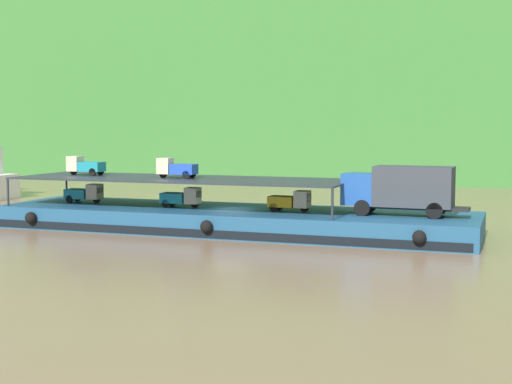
{
  "coord_description": "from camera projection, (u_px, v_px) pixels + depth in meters",
  "views": [
    {
      "loc": [
        18.1,
        -45.86,
        7.1
      ],
      "look_at": [
        1.77,
        0.0,
        2.7
      ],
      "focal_mm": 51.39,
      "sensor_mm": 36.0,
      "label": 1
    }
  ],
  "objects": [
    {
      "name": "hillside_far_bank",
      "position": [
        388.0,
        25.0,
        105.67
      ],
      "size": [
        113.36,
        41.15,
        38.44
      ],
      "color": "#387533",
      "rests_on": "ground"
    },
    {
      "name": "mini_truck_lower_aft",
      "position": [
        182.0,
        197.0,
        50.53
      ],
      "size": [
        2.75,
        1.22,
        1.38
      ],
      "color": "teal",
      "rests_on": "cargo_barge"
    },
    {
      "name": "ground_plane",
      "position": [
        231.0,
        231.0,
        49.71
      ],
      "size": [
        400.0,
        400.0,
        0.0
      ],
      "primitive_type": "plane",
      "color": "#7F664C"
    },
    {
      "name": "mini_truck_upper_mid",
      "position": [
        176.0,
        168.0,
        50.6
      ],
      "size": [
        2.78,
        1.27,
        1.38
      ],
      "color": "#1E47B7",
      "rests_on": "cargo_rack"
    },
    {
      "name": "mini_truck_lower_stern",
      "position": [
        85.0,
        193.0,
        53.62
      ],
      "size": [
        2.75,
        1.22,
        1.38
      ],
      "color": "teal",
      "rests_on": "cargo_barge"
    },
    {
      "name": "mini_truck_upper_stern",
      "position": [
        85.0,
        166.0,
        53.65
      ],
      "size": [
        2.75,
        1.21,
        1.38
      ],
      "color": "teal",
      "rests_on": "cargo_rack"
    },
    {
      "name": "mini_truck_lower_mid",
      "position": [
        290.0,
        201.0,
        48.12
      ],
      "size": [
        2.79,
        1.29,
        1.38
      ],
      "color": "gold",
      "rests_on": "cargo_barge"
    },
    {
      "name": "cargo_barge",
      "position": [
        231.0,
        220.0,
        49.62
      ],
      "size": [
        32.67,
        8.69,
        1.5
      ],
      "color": "navy",
      "rests_on": "ground"
    },
    {
      "name": "covered_lorry",
      "position": [
        401.0,
        189.0,
        45.76
      ],
      "size": [
        7.91,
        2.48,
        3.1
      ],
      "color": "#1E4C99",
      "rests_on": "cargo_barge"
    },
    {
      "name": "cargo_rack",
      "position": [
        180.0,
        179.0,
        50.67
      ],
      "size": [
        23.47,
        7.26,
        2.0
      ],
      "color": "#232833",
      "rests_on": "cargo_barge"
    }
  ]
}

